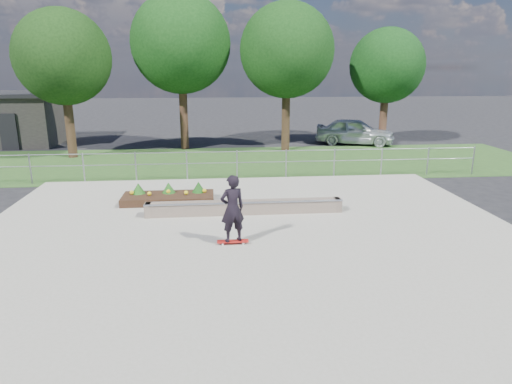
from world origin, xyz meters
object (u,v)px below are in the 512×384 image
at_px(skateboarder, 232,209).
at_px(parked_car, 355,131).
at_px(planter_bed, 168,196).
at_px(grind_ledge, 245,207).

height_order(skateboarder, parked_car, skateboarder).
xyz_separation_m(planter_bed, parked_car, (9.85, 11.25, 0.52)).
distance_m(planter_bed, skateboarder, 4.53).
xyz_separation_m(skateboarder, parked_car, (7.88, 15.26, -0.22)).
xyz_separation_m(grind_ledge, planter_bed, (-2.44, 1.55, -0.02)).
distance_m(grind_ledge, planter_bed, 2.89).
height_order(grind_ledge, parked_car, parked_car).
bearing_deg(parked_car, grind_ledge, 170.78).
relative_size(planter_bed, parked_car, 0.66).
bearing_deg(grind_ledge, skateboarder, -100.93).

